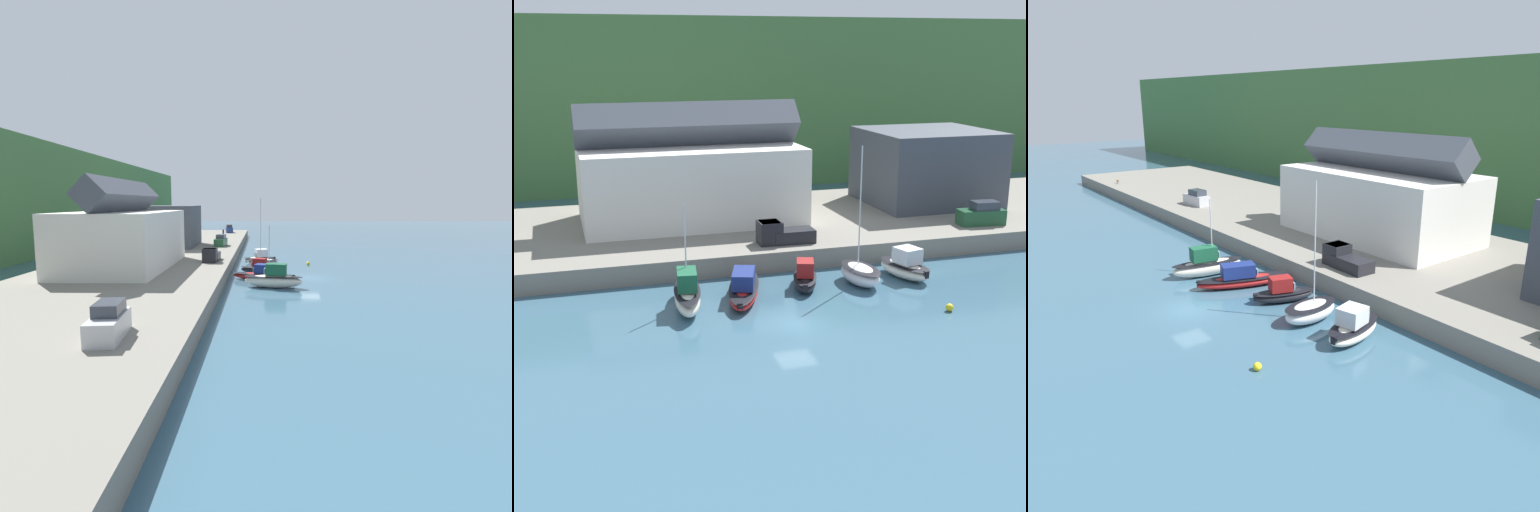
% 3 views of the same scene
% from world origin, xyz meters
% --- Properties ---
extents(ground_plane, '(320.00, 320.00, 0.00)m').
position_xyz_m(ground_plane, '(0.00, 0.00, 0.00)').
color(ground_plane, '#385B70').
extents(quay_promenade, '(133.12, 22.88, 1.68)m').
position_xyz_m(quay_promenade, '(0.00, 22.22, 0.84)').
color(quay_promenade, gray).
rests_on(quay_promenade, ground_plane).
extents(harbor_clubhouse, '(20.32, 11.16, 11.00)m').
position_xyz_m(harbor_clubhouse, '(-2.25, 23.60, 5.70)').
color(harbor_clubhouse, silver).
rests_on(harbor_clubhouse, quay_promenade).
extents(yacht_club_building, '(12.36, 11.57, 7.52)m').
position_xyz_m(yacht_club_building, '(22.79, 24.48, 5.44)').
color(yacht_club_building, '#3D424C').
rests_on(yacht_club_building, quay_promenade).
extents(moored_boat_0, '(2.82, 7.04, 7.25)m').
position_xyz_m(moored_boat_0, '(-6.21, 4.99, 1.05)').
color(moored_boat_0, white).
rests_on(moored_boat_0, ground_plane).
extents(moored_boat_1, '(4.71, 8.65, 2.07)m').
position_xyz_m(moored_boat_1, '(-1.87, 6.06, 0.73)').
color(moored_boat_1, red).
rests_on(moored_boat_1, ground_plane).
extents(moored_boat_2, '(3.30, 5.42, 2.13)m').
position_xyz_m(moored_boat_2, '(3.10, 6.86, 0.75)').
color(moored_boat_2, black).
rests_on(moored_boat_2, ground_plane).
extents(moored_boat_3, '(2.66, 4.86, 10.50)m').
position_xyz_m(moored_boat_3, '(7.34, 6.25, 0.83)').
color(moored_boat_3, white).
rests_on(moored_boat_3, ground_plane).
extents(moored_boat_4, '(3.42, 5.60, 2.46)m').
position_xyz_m(moored_boat_4, '(11.38, 6.70, 0.89)').
color(moored_boat_4, white).
rests_on(moored_boat_4, ground_plane).
extents(parked_car_0, '(4.35, 2.19, 2.16)m').
position_xyz_m(parked_car_0, '(-28.37, 15.60, 2.60)').
color(parked_car_0, '#B7B7BC').
rests_on(parked_car_0, quay_promenade).
extents(parked_car_1, '(4.36, 2.22, 2.16)m').
position_xyz_m(parked_car_1, '(22.97, 14.17, 2.60)').
color(parked_car_1, '#1E4C2D').
rests_on(parked_car_1, quay_promenade).
extents(parked_car_2, '(4.42, 2.40, 2.16)m').
position_xyz_m(parked_car_2, '(56.64, 15.42, 2.60)').
color(parked_car_2, navy).
rests_on(parked_car_2, quay_promenade).
extents(pickup_truck_0, '(4.77, 2.09, 1.90)m').
position_xyz_m(pickup_truck_0, '(3.34, 13.48, 2.50)').
color(pickup_truck_0, black).
rests_on(pickup_truck_0, quay_promenade).
extents(person_on_quay, '(0.40, 0.40, 2.14)m').
position_xyz_m(person_on_quay, '(40.04, 15.40, 2.78)').
color(person_on_quay, '#232838').
rests_on(person_on_quay, quay_promenade).
extents(mooring_buoy_0, '(0.54, 0.54, 0.54)m').
position_xyz_m(mooring_buoy_0, '(10.83, -0.91, 0.27)').
color(mooring_buoy_0, yellow).
rests_on(mooring_buoy_0, ground_plane).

